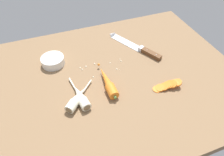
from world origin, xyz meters
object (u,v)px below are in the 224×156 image
at_px(parsnip_front, 81,97).
at_px(whole_carrot, 108,83).
at_px(carrot_slice_stack, 167,86).
at_px(chefs_knife, 132,45).
at_px(prep_bowl, 53,61).
at_px(parsnip_mid_left, 77,99).

bearing_deg(parsnip_front, whole_carrot, 15.64).
relative_size(parsnip_front, carrot_slice_stack, 1.54).
bearing_deg(chefs_knife, prep_bowl, -179.96).
bearing_deg(parsnip_front, parsnip_mid_left, -161.47).
xyz_separation_m(parsnip_front, carrot_slice_stack, (0.37, -0.06, -0.01)).
bearing_deg(chefs_knife, parsnip_mid_left, -143.73).
relative_size(whole_carrot, parsnip_mid_left, 1.50).
bearing_deg(prep_bowl, carrot_slice_stack, -36.86).
bearing_deg(chefs_knife, carrot_slice_stack, -87.24).
distance_m(parsnip_front, carrot_slice_stack, 0.37).
relative_size(carrot_slice_stack, prep_bowl, 1.16).
distance_m(whole_carrot, prep_bowl, 0.30).
height_order(whole_carrot, prep_bowl, whole_carrot).
bearing_deg(prep_bowl, parsnip_front, -75.21).
distance_m(whole_carrot, carrot_slice_stack, 0.26).
distance_m(parsnip_mid_left, carrot_slice_stack, 0.39).
bearing_deg(parsnip_front, chefs_knife, 37.01).
height_order(parsnip_front, prep_bowl, same).
relative_size(parsnip_mid_left, carrot_slice_stack, 1.17).
xyz_separation_m(chefs_knife, whole_carrot, (-0.22, -0.23, 0.01)).
xyz_separation_m(whole_carrot, parsnip_front, (-0.13, -0.04, -0.00)).
relative_size(whole_carrot, parsnip_front, 1.14).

